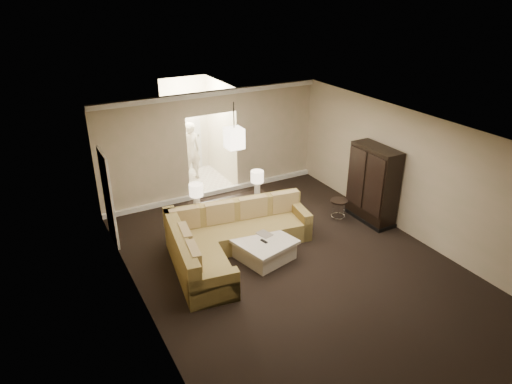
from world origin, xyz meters
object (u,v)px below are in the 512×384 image
sectional_sofa (228,239)px  armoire (373,186)px  coffee_table (264,248)px  person (190,148)px  drink_table (339,206)px  console_table (229,213)px

sectional_sofa → armoire: bearing=4.9°
coffee_table → person: size_ratio=0.69×
coffee_table → drink_table: (2.40, 0.59, 0.15)m
armoire → drink_table: size_ratio=3.58×
coffee_table → armoire: size_ratio=0.70×
coffee_table → drink_table: bearing=13.9°
coffee_table → console_table: (-0.15, 1.39, 0.23)m
sectional_sofa → armoire: size_ratio=1.83×
sectional_sofa → armoire: 3.72m
drink_table → coffee_table: bearing=-166.1°
coffee_table → armoire: bearing=4.5°
armoire → drink_table: armoire is taller
console_table → person: bearing=83.4°
coffee_table → armoire: (3.07, 0.24, 0.66)m
drink_table → person: 4.64m
armoire → person: person is taller
coffee_table → console_table: bearing=95.9°
coffee_table → armoire: armoire is taller
sectional_sofa → person: size_ratio=1.80×
console_table → drink_table: bearing=-18.0°
coffee_table → drink_table: size_ratio=2.51×
console_table → armoire: (3.22, -1.15, 0.44)m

